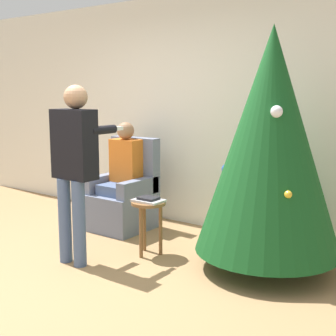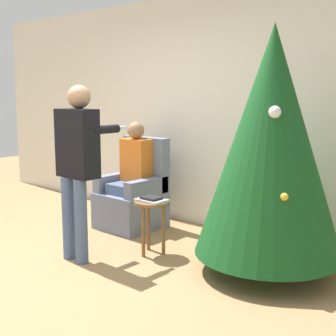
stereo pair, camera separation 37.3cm
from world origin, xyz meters
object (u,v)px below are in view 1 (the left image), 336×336
person_standing (74,158)px  side_stool (149,213)px  christmas_tree (270,141)px  armchair (124,198)px  person_seated (122,171)px

person_standing → side_stool: 0.90m
christmas_tree → side_stool: size_ratio=4.04×
armchair → person_seated: bearing=-90.0°
christmas_tree → side_stool: christmas_tree is taller
person_seated → side_stool: 0.99m
armchair → side_stool: 0.97m
armchair → person_seated: 0.33m
christmas_tree → person_seated: size_ratio=1.74×
armchair → side_stool: size_ratio=1.97×
christmas_tree → person_standing: christmas_tree is taller
person_seated → side_stool: person_seated is taller
armchair → person_standing: person_standing is taller
christmas_tree → side_stool: (-1.10, -0.33, -0.74)m
christmas_tree → armchair: (-1.90, 0.22, -0.81)m
armchair → side_stool: bearing=-34.3°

